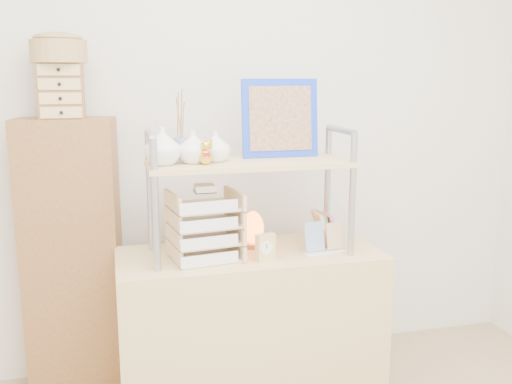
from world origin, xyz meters
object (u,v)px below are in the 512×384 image
Objects in this scene: desk at (250,329)px; salt_lamp at (253,229)px; letter_tray at (205,230)px; cabinet at (73,257)px.

desk is 0.47m from salt_lamp.
letter_tray is at bearing -168.01° from desk.
letter_tray reaches higher than salt_lamp.
letter_tray is at bearing -27.65° from cabinet.
cabinet reaches higher than letter_tray.
cabinet is 4.04× the size of letter_tray.
desk is 0.55m from letter_tray.
cabinet is at bearing 144.81° from letter_tray.
desk is at bearing -112.78° from salt_lamp.
salt_lamp is (0.83, -0.29, 0.16)m from cabinet.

